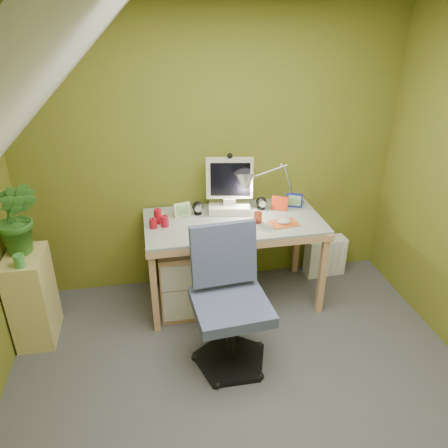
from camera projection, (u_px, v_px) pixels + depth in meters
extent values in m
cube|color=#4A4A4F|center=(252.00, 414.00, 2.76)|extent=(3.20, 3.20, 0.01)
cube|color=olive|center=(211.00, 154.00, 3.63)|extent=(3.20, 0.01, 2.40)
cube|color=white|center=(25.00, 133.00, 1.77)|extent=(1.10, 3.20, 1.10)
cube|color=white|center=(227.00, 227.00, 3.38)|extent=(0.45, 0.19, 0.02)
cube|color=#C75D1F|center=(284.00, 223.00, 3.45)|extent=(0.24, 0.18, 0.01)
ellipsoid|color=silver|center=(284.00, 221.00, 3.44)|extent=(0.12, 0.09, 0.04)
cylinder|color=#9D3716|center=(258.00, 217.00, 3.45)|extent=(0.07, 0.07, 0.09)
cube|color=red|center=(280.00, 203.00, 3.66)|extent=(0.13, 0.08, 0.12)
cube|color=navy|center=(294.00, 200.00, 3.72)|extent=(0.13, 0.07, 0.12)
cube|color=#BFD894|center=(182.00, 210.00, 3.55)|extent=(0.14, 0.05, 0.12)
cube|color=tan|center=(33.00, 297.00, 3.25)|extent=(0.27, 0.41, 0.72)
imported|color=#306C24|center=(18.00, 218.00, 3.01)|extent=(0.32, 0.27, 0.55)
cylinder|color=#42953E|center=(19.00, 261.00, 2.94)|extent=(0.09, 0.09, 0.09)
cube|color=white|center=(325.00, 256.00, 4.13)|extent=(0.38, 0.18, 0.37)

